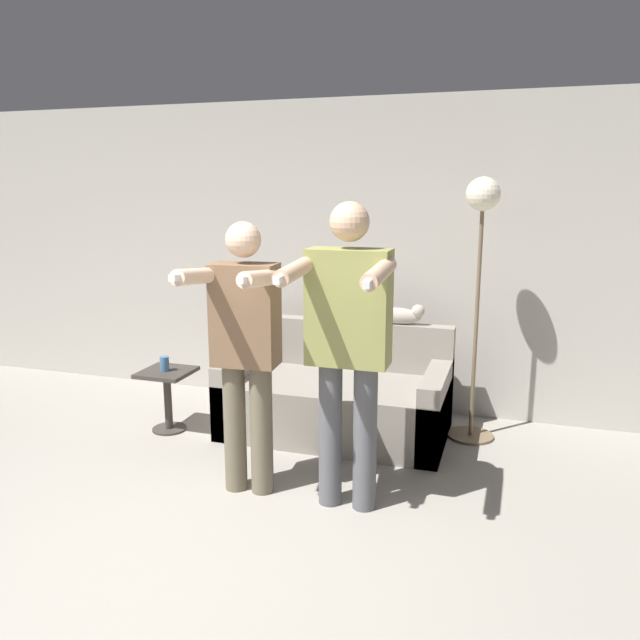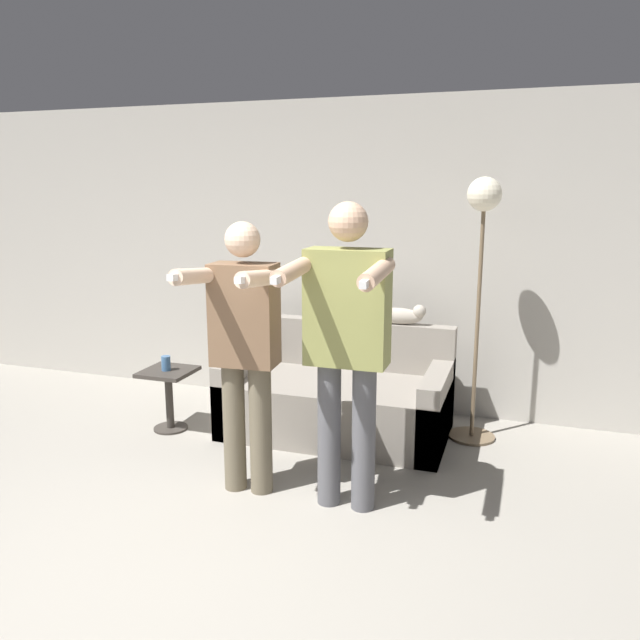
# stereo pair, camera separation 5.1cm
# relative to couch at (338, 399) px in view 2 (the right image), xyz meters

# --- Properties ---
(ground_plane) EXTENTS (16.00, 16.00, 0.00)m
(ground_plane) POSITION_rel_couch_xyz_m (-0.47, -2.42, -0.27)
(ground_plane) COLOR gray
(wall_back) EXTENTS (10.00, 0.05, 2.60)m
(wall_back) POSITION_rel_couch_xyz_m (-0.47, 0.69, 1.03)
(wall_back) COLOR #B7B2A8
(wall_back) RESTS_ON ground_plane
(couch) EXTENTS (1.70, 0.91, 0.82)m
(couch) POSITION_rel_couch_xyz_m (0.00, 0.00, 0.00)
(couch) COLOR gray
(couch) RESTS_ON ground_plane
(person_left) EXTENTS (0.50, 0.70, 1.69)m
(person_left) POSITION_rel_couch_xyz_m (-0.26, -1.12, 0.70)
(person_left) COLOR #6B604C
(person_left) RESTS_ON ground_plane
(person_right) EXTENTS (0.54, 0.68, 1.81)m
(person_right) POSITION_rel_couch_xyz_m (0.38, -1.11, 0.79)
(person_right) COLOR #56565B
(person_right) RESTS_ON ground_plane
(cat) EXTENTS (0.53, 0.11, 0.17)m
(cat) POSITION_rel_couch_xyz_m (0.41, 0.35, 0.62)
(cat) COLOR #B7AD9E
(cat) RESTS_ON couch
(floor_lamp) EXTENTS (0.35, 0.35, 1.96)m
(floor_lamp) POSITION_rel_couch_xyz_m (1.01, 0.20, 1.24)
(floor_lamp) COLOR #756047
(floor_lamp) RESTS_ON ground_plane
(side_table) EXTENTS (0.38, 0.38, 0.49)m
(side_table) POSITION_rel_couch_xyz_m (-1.27, -0.38, 0.07)
(side_table) COLOR #38332D
(side_table) RESTS_ON ground_plane
(cup) EXTENTS (0.07, 0.07, 0.11)m
(cup) POSITION_rel_couch_xyz_m (-1.28, -0.39, 0.28)
(cup) COLOR #3D6693
(cup) RESTS_ON side_table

